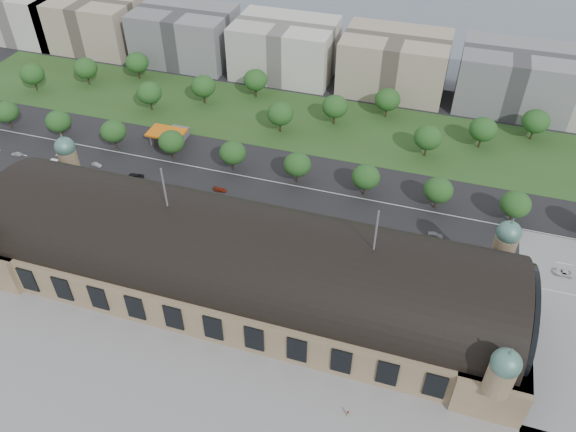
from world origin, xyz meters
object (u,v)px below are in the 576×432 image
(traffic_car_5, at_px, (435,236))
(pedestrian_0, at_px, (348,414))
(parked_car_6, at_px, (196,223))
(traffic_car_3, at_px, (220,190))
(parked_car_3, at_px, (150,206))
(bus_east, at_px, (328,224))
(parked_car_4, at_px, (126,205))
(bus_mid, at_px, (343,239))
(parked_car_1, at_px, (131,201))
(traffic_car_2, at_px, (135,176))
(parked_car_0, at_px, (55,185))
(traffic_car_6, at_px, (563,273))
(parked_car_5, at_px, (188,222))
(bus_west, at_px, (293,228))
(petrol_station, at_px, (173,133))
(parked_car_2, at_px, (94,193))
(traffic_car_1, at_px, (97,165))
(traffic_car_0, at_px, (17,154))

(traffic_car_5, height_order, pedestrian_0, pedestrian_0)
(traffic_car_5, distance_m, parked_car_6, 75.89)
(traffic_car_5, bearing_deg, traffic_car_3, 91.36)
(parked_car_3, bearing_deg, bus_east, 77.02)
(parked_car_4, height_order, bus_mid, bus_mid)
(parked_car_1, distance_m, bus_east, 67.13)
(traffic_car_2, bearing_deg, traffic_car_3, 87.96)
(parked_car_0, height_order, parked_car_3, parked_car_0)
(bus_east, bearing_deg, traffic_car_5, -80.95)
(traffic_car_6, height_order, parked_car_3, traffic_car_6)
(traffic_car_3, bearing_deg, parked_car_5, 167.30)
(parked_car_0, bearing_deg, bus_west, 66.76)
(parked_car_1, bearing_deg, parked_car_3, 58.97)
(parked_car_3, bearing_deg, traffic_car_3, 109.10)
(parked_car_5, bearing_deg, petrol_station, -177.99)
(traffic_car_6, relative_size, parked_car_3, 1.36)
(traffic_car_6, bearing_deg, parked_car_1, -84.70)
(parked_car_3, relative_size, parked_car_4, 0.84)
(parked_car_3, bearing_deg, traffic_car_2, -156.21)
(parked_car_1, bearing_deg, bus_west, 64.60)
(traffic_car_5, relative_size, parked_car_5, 0.94)
(parked_car_4, relative_size, pedestrian_0, 2.58)
(parked_car_0, bearing_deg, pedestrian_0, 40.38)
(parked_car_5, bearing_deg, parked_car_0, -123.35)
(parked_car_4, bearing_deg, parked_car_6, 62.35)
(parked_car_0, distance_m, parked_car_4, 29.92)
(parked_car_2, bearing_deg, bus_west, 58.84)
(traffic_car_3, bearing_deg, traffic_car_2, 91.28)
(petrol_station, height_order, traffic_car_1, petrol_station)
(parked_car_4, bearing_deg, pedestrian_0, 34.43)
(bus_east, bearing_deg, parked_car_4, 96.64)
(traffic_car_6, height_order, pedestrian_0, pedestrian_0)
(traffic_car_0, distance_m, bus_west, 112.29)
(traffic_car_1, bearing_deg, petrol_station, -30.29)
(parked_car_3, bearing_deg, parked_car_0, -110.89)
(parked_car_3, bearing_deg, traffic_car_1, -137.54)
(traffic_car_5, height_order, parked_car_1, traffic_car_5)
(bus_mid, height_order, pedestrian_0, bus_mid)
(parked_car_6, height_order, bus_east, bus_east)
(parked_car_0, xyz_separation_m, parked_car_1, (29.80, 0.00, 0.05))
(traffic_car_1, bearing_deg, parked_car_2, -143.54)
(traffic_car_2, bearing_deg, parked_car_4, 13.16)
(petrol_station, relative_size, bus_east, 1.04)
(petrol_station, distance_m, parked_car_3, 42.32)
(parked_car_4, height_order, parked_car_5, parked_car_4)
(traffic_car_2, xyz_separation_m, traffic_car_5, (105.30, 0.43, -0.05))
(traffic_car_5, height_order, parked_car_3, traffic_car_5)
(parked_car_5, bearing_deg, bus_east, 75.08)
(parked_car_0, bearing_deg, traffic_car_2, 93.10)
(petrol_station, height_order, bus_west, petrol_station)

